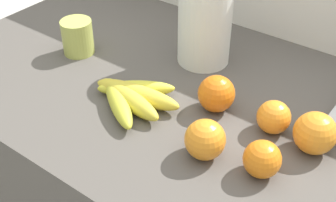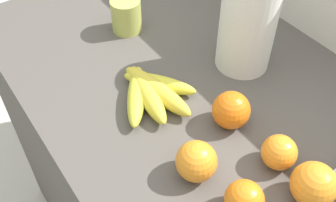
{
  "view_description": "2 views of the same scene",
  "coord_description": "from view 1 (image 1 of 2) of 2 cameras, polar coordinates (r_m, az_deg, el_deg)",
  "views": [
    {
      "loc": [
        0.25,
        -0.68,
        1.5
      ],
      "look_at": [
        -0.19,
        -0.09,
        0.95
      ],
      "focal_mm": 48.6,
      "sensor_mm": 36.0,
      "label": 1
    },
    {
      "loc": [
        0.26,
        -0.43,
        1.55
      ],
      "look_at": [
        -0.18,
        -0.13,
        1.0
      ],
      "focal_mm": 43.33,
      "sensor_mm": 36.0,
      "label": 2
    }
  ],
  "objects": [
    {
      "name": "wall_back",
      "position": [
        1.38,
        18.21,
        -3.4
      ],
      "size": [
        2.06,
        0.06,
        1.3
      ],
      "primitive_type": "cube",
      "color": "silver",
      "rests_on": "ground"
    },
    {
      "name": "banana_bunch",
      "position": [
        0.96,
        -4.72,
        0.6
      ],
      "size": [
        0.2,
        0.19,
        0.04
      ],
      "color": "gold",
      "rests_on": "counter"
    },
    {
      "name": "orange_far_right",
      "position": [
        0.91,
        13.11,
        -1.98
      ],
      "size": [
        0.07,
        0.07,
        0.07
      ],
      "primitive_type": "sphere",
      "color": "orange",
      "rests_on": "counter"
    },
    {
      "name": "orange_center",
      "position": [
        0.88,
        17.96,
        -3.85
      ],
      "size": [
        0.08,
        0.08,
        0.08
      ],
      "primitive_type": "sphere",
      "color": "orange",
      "rests_on": "counter"
    },
    {
      "name": "orange_right",
      "position": [
        0.83,
        4.67,
        -4.84
      ],
      "size": [
        0.08,
        0.08,
        0.08
      ],
      "primitive_type": "sphere",
      "color": "orange",
      "rests_on": "counter"
    },
    {
      "name": "orange_back_right",
      "position": [
        0.94,
        6.09,
        0.92
      ],
      "size": [
        0.08,
        0.08,
        0.08
      ],
      "primitive_type": "sphere",
      "color": "orange",
      "rests_on": "counter"
    },
    {
      "name": "orange_front",
      "position": [
        0.81,
        11.72,
        -7.15
      ],
      "size": [
        0.07,
        0.07,
        0.07
      ],
      "primitive_type": "sphere",
      "color": "orange",
      "rests_on": "counter"
    },
    {
      "name": "paper_towel_roll",
      "position": [
        1.06,
        4.71,
        10.85
      ],
      "size": [
        0.13,
        0.13,
        0.28
      ],
      "color": "white",
      "rests_on": "counter"
    },
    {
      "name": "mug",
      "position": [
        1.15,
        -11.28,
        7.88
      ],
      "size": [
        0.08,
        0.08,
        0.09
      ],
      "primitive_type": "cylinder",
      "color": "#B7BF56",
      "rests_on": "counter"
    }
  ]
}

